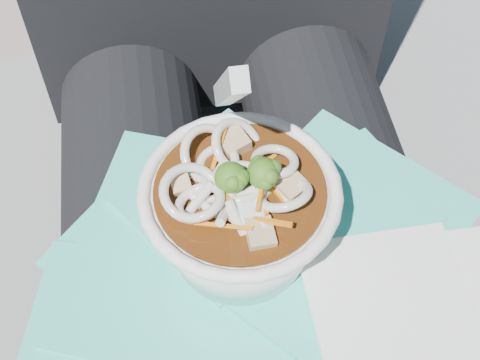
{
  "coord_description": "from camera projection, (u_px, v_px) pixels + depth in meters",
  "views": [
    {
      "loc": [
        -0.05,
        -0.25,
        1.02
      ],
      "look_at": [
        -0.01,
        -0.01,
        0.68
      ],
      "focal_mm": 50.0,
      "sensor_mm": 36.0,
      "label": 1
    }
  ],
  "objects": [
    {
      "name": "plastic_bag",
      "position": [
        246.0,
        260.0,
        0.48
      ],
      "size": [
        0.37,
        0.31,
        0.02
      ],
      "color": "#30C9B3",
      "rests_on": "lap"
    },
    {
      "name": "stone_ledge",
      "position": [
        232.0,
        284.0,
        0.88
      ],
      "size": [
        1.04,
        0.59,
        0.44
      ],
      "primitive_type": "cube",
      "rotation": [
        0.0,
        0.0,
        0.09
      ],
      "color": "slate",
      "rests_on": "ground"
    },
    {
      "name": "udon_bowl",
      "position": [
        239.0,
        210.0,
        0.44
      ],
      "size": [
        0.14,
        0.15,
        0.18
      ],
      "color": "white",
      "rests_on": "plastic_bag"
    },
    {
      "name": "lap",
      "position": [
        254.0,
        284.0,
        0.56
      ],
      "size": [
        0.32,
        0.48,
        0.14
      ],
      "color": "black",
      "rests_on": "stone_ledge"
    },
    {
      "name": "napkins",
      "position": [
        421.0,
        323.0,
        0.44
      ],
      "size": [
        0.15,
        0.15,
        0.01
      ],
      "color": "white",
      "rests_on": "plastic_bag"
    },
    {
      "name": "person_body",
      "position": [
        238.0,
        176.0,
        0.59
      ],
      "size": [
        0.34,
        0.94,
        0.98
      ],
      "color": "black",
      "rests_on": "ground"
    }
  ]
}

